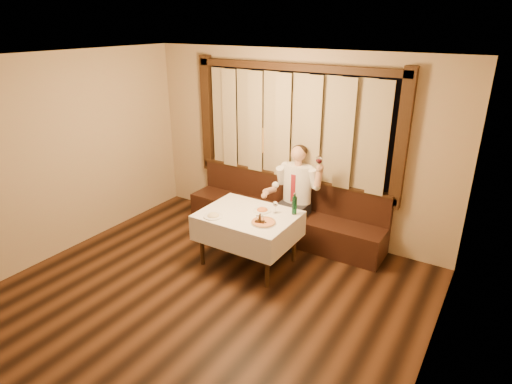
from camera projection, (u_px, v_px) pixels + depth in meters
The scene contains 10 objects.
room at pixel (213, 177), 4.88m from camera, with size 5.01×6.01×2.81m.
banquette at pixel (284, 216), 6.71m from camera, with size 3.20×0.61×0.94m.
dining_table at pixel (248, 221), 5.77m from camera, with size 1.27×0.97×0.76m.
pizza at pixel (264, 222), 5.46m from camera, with size 0.33×0.33×0.04m.
pasta_red at pixel (262, 209), 5.80m from camera, with size 0.24×0.24×0.08m.
pasta_cream at pixel (213, 214), 5.63m from camera, with size 0.26×0.26×0.09m.
green_bottle at pixel (294, 205), 5.67m from camera, with size 0.07×0.07×0.30m.
table_wine_glass at pixel (275, 204), 5.71m from camera, with size 0.06×0.06×0.17m.
cruet_caddy at pixel (260, 220), 5.44m from camera, with size 0.13×0.09×0.13m.
seated_man at pixel (295, 188), 6.32m from camera, with size 0.84×0.63×1.49m.
Camera 1 is at (2.84, -2.66, 3.18)m, focal length 30.00 mm.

